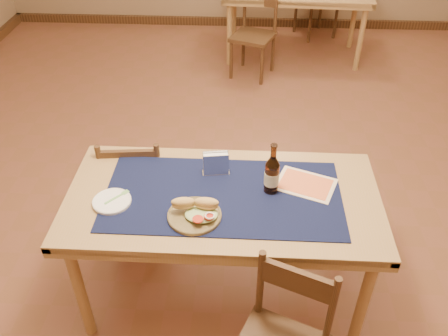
{
  "coord_description": "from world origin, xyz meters",
  "views": [
    {
      "loc": [
        0.1,
        -2.61,
        2.34
      ],
      "look_at": [
        0.0,
        -0.7,
        0.85
      ],
      "focal_mm": 38.0,
      "sensor_mm": 36.0,
      "label": 1
    }
  ],
  "objects_px": {
    "main_table": "(223,208)",
    "chair_main_far": "(137,185)",
    "beer_bottle": "(272,174)",
    "napkin_holder": "(216,164)",
    "sandwich_plate": "(196,212)"
  },
  "relations": [
    {
      "from": "main_table",
      "to": "sandwich_plate",
      "type": "xyz_separation_m",
      "value": [
        -0.12,
        -0.17,
        0.12
      ]
    },
    {
      "from": "main_table",
      "to": "beer_bottle",
      "type": "height_order",
      "value": "beer_bottle"
    },
    {
      "from": "sandwich_plate",
      "to": "napkin_holder",
      "type": "height_order",
      "value": "napkin_holder"
    },
    {
      "from": "sandwich_plate",
      "to": "napkin_holder",
      "type": "bearing_deg",
      "value": 78.22
    },
    {
      "from": "main_table",
      "to": "napkin_holder",
      "type": "xyz_separation_m",
      "value": [
        -0.05,
        0.18,
        0.15
      ]
    },
    {
      "from": "main_table",
      "to": "chair_main_far",
      "type": "bearing_deg",
      "value": 142.27
    },
    {
      "from": "sandwich_plate",
      "to": "napkin_holder",
      "type": "relative_size",
      "value": 1.74
    },
    {
      "from": "chair_main_far",
      "to": "sandwich_plate",
      "type": "bearing_deg",
      "value": -53.54
    },
    {
      "from": "chair_main_far",
      "to": "beer_bottle",
      "type": "xyz_separation_m",
      "value": [
        0.81,
        -0.39,
        0.43
      ]
    },
    {
      "from": "beer_bottle",
      "to": "sandwich_plate",
      "type": "bearing_deg",
      "value": -149.39
    },
    {
      "from": "main_table",
      "to": "chair_main_far",
      "type": "relative_size",
      "value": 1.94
    },
    {
      "from": "napkin_holder",
      "to": "beer_bottle",
      "type": "bearing_deg",
      "value": -24.29
    },
    {
      "from": "chair_main_far",
      "to": "beer_bottle",
      "type": "relative_size",
      "value": 2.9
    },
    {
      "from": "beer_bottle",
      "to": "napkin_holder",
      "type": "height_order",
      "value": "beer_bottle"
    },
    {
      "from": "sandwich_plate",
      "to": "napkin_holder",
      "type": "distance_m",
      "value": 0.35
    }
  ]
}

